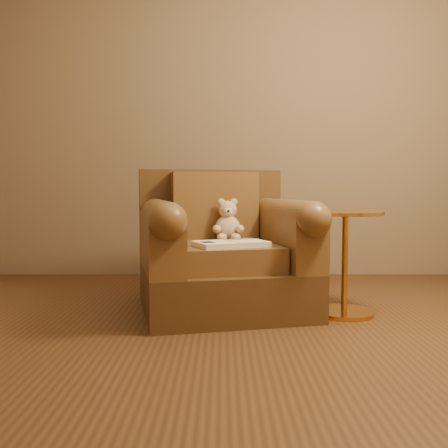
{
  "coord_description": "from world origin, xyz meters",
  "views": [
    {
      "loc": [
        -0.0,
        -2.38,
        0.75
      ],
      "look_at": [
        0.0,
        0.65,
        0.54
      ],
      "focal_mm": 40.0,
      "sensor_mm": 36.0,
      "label": 1
    }
  ],
  "objects": [
    {
      "name": "floor",
      "position": [
        0.0,
        0.0,
        0.0
      ],
      "size": [
        4.0,
        4.0,
        0.0
      ],
      "primitive_type": "plane",
      "color": "#51331B",
      "rests_on": "ground"
    },
    {
      "name": "armchair",
      "position": [
        -0.01,
        0.74,
        0.34
      ],
      "size": [
        1.17,
        1.13,
        0.89
      ],
      "rotation": [
        0.0,
        0.0,
        0.22
      ],
      "color": "#4D3319",
      "rests_on": "floor"
    },
    {
      "name": "teddy_bear",
      "position": [
        0.03,
        0.83,
        0.53
      ],
      "size": [
        0.2,
        0.23,
        0.28
      ],
      "rotation": [
        0.0,
        0.0,
        0.06
      ],
      "color": "#D1B092",
      "rests_on": "armchair"
    },
    {
      "name": "guidebook",
      "position": [
        0.04,
        0.48,
        0.44
      ],
      "size": [
        0.47,
        0.39,
        0.03
      ],
      "rotation": [
        0.0,
        0.0,
        0.42
      ],
      "color": "beige",
      "rests_on": "armchair"
    },
    {
      "name": "side_table",
      "position": [
        0.73,
        0.58,
        0.34
      ],
      "size": [
        0.44,
        0.44,
        0.62
      ],
      "color": "gold",
      "rests_on": "floor"
    }
  ]
}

